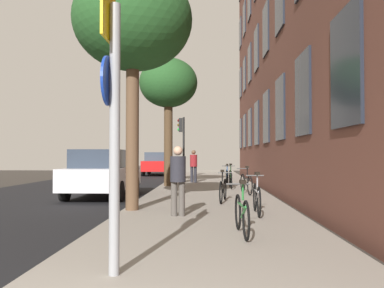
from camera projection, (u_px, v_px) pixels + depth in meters
ground_plane at (123, 190)px, 16.98m from camera, size 41.80×41.80×0.00m
road_asphalt at (73, 190)px, 17.06m from camera, size 7.00×38.00×0.01m
sidewalk at (208, 189)px, 16.85m from camera, size 4.20×38.00×0.12m
sign_post at (113, 109)px, 4.61m from camera, size 0.16×0.60×3.22m
traffic_light at (182, 136)px, 23.81m from camera, size 0.43×0.24×3.52m
tree_near at (133, 22)px, 10.07m from camera, size 2.93×2.93×5.90m
tree_far at (168, 85)px, 17.74m from camera, size 2.52×2.52×5.53m
bicycle_0 at (242, 213)px, 6.85m from camera, size 0.42×1.60×0.92m
bicycle_1 at (257, 198)px, 9.22m from camera, size 0.42×1.68×0.95m
bicycle_2 at (223, 189)px, 11.64m from camera, size 0.43×1.68×0.91m
bicycle_3 at (246, 183)px, 14.01m from camera, size 0.42×1.72×0.96m
bicycle_4 at (231, 178)px, 16.42m from camera, size 0.42×1.78×0.99m
bicycle_5 at (227, 176)px, 18.82m from camera, size 0.42×1.64×0.92m
pedestrian_0 at (178, 176)px, 8.97m from camera, size 0.40×0.40×1.53m
pedestrian_1 at (194, 164)px, 19.91m from camera, size 0.46×0.46×1.56m
car_0 at (103, 173)px, 14.11m from camera, size 1.93×4.41×1.62m
car_1 at (158, 163)px, 29.21m from camera, size 1.93×4.49×1.62m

